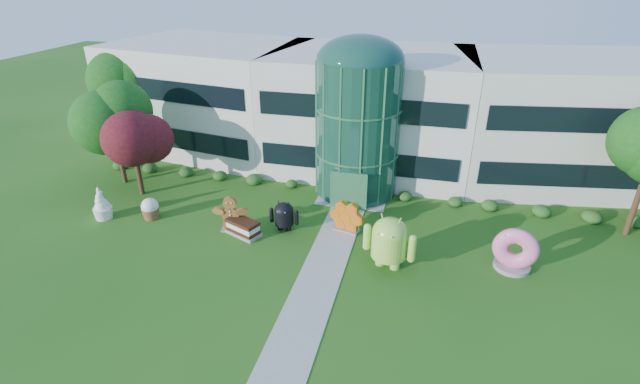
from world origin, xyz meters
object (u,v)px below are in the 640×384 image
(android_black, at_px, (284,214))
(gingerbread, at_px, (231,213))
(android_green, at_px, (389,239))
(donut, at_px, (516,248))

(android_black, xyz_separation_m, gingerbread, (-3.35, -0.78, 0.05))
(android_green, relative_size, donut, 1.39)
(gingerbread, bearing_deg, donut, -10.75)
(donut, xyz_separation_m, gingerbread, (-17.27, 0.05, -0.11))
(android_green, distance_m, android_black, 7.42)
(android_black, distance_m, donut, 13.94)
(android_green, relative_size, gingerbread, 1.41)
(android_green, bearing_deg, donut, 26.08)
(gingerbread, bearing_deg, android_black, 2.42)
(android_black, height_order, donut, donut)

